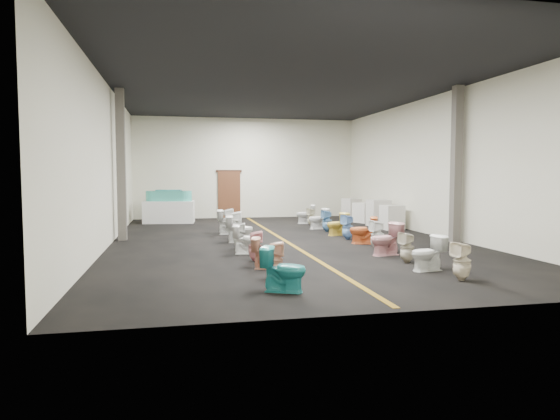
{
  "coord_description": "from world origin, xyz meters",
  "views": [
    {
      "loc": [
        -3.18,
        -14.54,
        1.98
      ],
      "look_at": [
        0.09,
        1.0,
        0.84
      ],
      "focal_mm": 32.0,
      "sensor_mm": 36.0,
      "label": 1
    }
  ],
  "objects_px": {
    "toilet_right_11": "(306,214)",
    "toilet_right_10": "(312,217)",
    "bathtub": "(169,197)",
    "toilet_right_3": "(386,239)",
    "appliance_crate_b": "(378,213)",
    "toilet_right_2": "(407,248)",
    "toilet_left_1": "(275,260)",
    "toilet_left_3": "(255,246)",
    "appliance_crate_c": "(364,213)",
    "toilet_right_4": "(377,235)",
    "toilet_left_5": "(239,236)",
    "toilet_left_7": "(235,225)",
    "toilet_right_9": "(318,219)",
    "toilet_right_7": "(337,224)",
    "toilet_left_2": "(268,253)",
    "toilet_left_4": "(247,239)",
    "toilet_left_8": "(230,222)",
    "toilet_right_1": "(428,253)",
    "appliance_crate_d": "(352,209)",
    "toilet_right_8": "(327,221)",
    "toilet_left_6": "(240,229)",
    "toilet_left_9": "(228,220)",
    "display_table": "(169,212)",
    "toilet_right_5": "(363,230)",
    "toilet_left_0": "(284,269)",
    "toilet_right_6": "(348,227)",
    "toilet_right_0": "(462,261)"
  },
  "relations": [
    {
      "from": "toilet_right_11",
      "to": "toilet_right_10",
      "type": "bearing_deg",
      "value": 15.34
    },
    {
      "from": "bathtub",
      "to": "toilet_right_3",
      "type": "relative_size",
      "value": 2.28
    },
    {
      "from": "appliance_crate_b",
      "to": "toilet_right_2",
      "type": "relative_size",
      "value": 1.46
    },
    {
      "from": "toilet_left_1",
      "to": "toilet_left_3",
      "type": "distance_m",
      "value": 2.02
    },
    {
      "from": "appliance_crate_c",
      "to": "toilet_right_10",
      "type": "height_order",
      "value": "appliance_crate_c"
    },
    {
      "from": "toilet_left_1",
      "to": "toilet_right_4",
      "type": "xyz_separation_m",
      "value": [
        3.37,
        3.08,
        0.03
      ]
    },
    {
      "from": "toilet_left_5",
      "to": "toilet_left_7",
      "type": "xyz_separation_m",
      "value": [
        0.13,
        2.01,
        0.08
      ]
    },
    {
      "from": "toilet_right_3",
      "to": "toilet_right_9",
      "type": "distance_m",
      "value": 5.98
    },
    {
      "from": "bathtub",
      "to": "appliance_crate_b",
      "type": "bearing_deg",
      "value": -9.25
    },
    {
      "from": "toilet_right_9",
      "to": "toilet_right_2",
      "type": "bearing_deg",
      "value": -8.53
    },
    {
      "from": "toilet_right_3",
      "to": "toilet_right_7",
      "type": "height_order",
      "value": "toilet_right_3"
    },
    {
      "from": "toilet_left_2",
      "to": "toilet_right_4",
      "type": "height_order",
      "value": "toilet_right_4"
    },
    {
      "from": "toilet_left_4",
      "to": "toilet_left_8",
      "type": "relative_size",
      "value": 0.89
    },
    {
      "from": "toilet_right_1",
      "to": "appliance_crate_d",
      "type": "bearing_deg",
      "value": 158.29
    },
    {
      "from": "toilet_left_1",
      "to": "toilet_right_8",
      "type": "distance_m",
      "value": 7.96
    },
    {
      "from": "toilet_left_6",
      "to": "toilet_left_9",
      "type": "xyz_separation_m",
      "value": [
        -0.05,
        2.97,
        0.0
      ]
    },
    {
      "from": "toilet_left_5",
      "to": "toilet_right_11",
      "type": "distance_m",
      "value": 7.02
    },
    {
      "from": "toilet_left_9",
      "to": "toilet_left_6",
      "type": "bearing_deg",
      "value": 175.37
    },
    {
      "from": "toilet_right_4",
      "to": "appliance_crate_b",
      "type": "bearing_deg",
      "value": 151.69
    },
    {
      "from": "display_table",
      "to": "toilet_right_9",
      "type": "xyz_separation_m",
      "value": [
        5.3,
        -3.47,
        -0.07
      ]
    },
    {
      "from": "toilet_left_5",
      "to": "toilet_right_4",
      "type": "relative_size",
      "value": 0.88
    },
    {
      "from": "toilet_left_2",
      "to": "toilet_right_10",
      "type": "relative_size",
      "value": 0.98
    },
    {
      "from": "toilet_left_3",
      "to": "toilet_left_5",
      "type": "xyz_separation_m",
      "value": [
        -0.11,
        2.0,
        -0.0
      ]
    },
    {
      "from": "toilet_left_1",
      "to": "toilet_left_4",
      "type": "bearing_deg",
      "value": 9.59
    },
    {
      "from": "bathtub",
      "to": "toilet_right_8",
      "type": "height_order",
      "value": "bathtub"
    },
    {
      "from": "toilet_left_5",
      "to": "toilet_right_8",
      "type": "xyz_separation_m",
      "value": [
        3.45,
        3.23,
        0.03
      ]
    },
    {
      "from": "bathtub",
      "to": "toilet_right_9",
      "type": "xyz_separation_m",
      "value": [
        5.3,
        -3.47,
        -0.69
      ]
    },
    {
      "from": "toilet_left_9",
      "to": "appliance_crate_c",
      "type": "bearing_deg",
      "value": -76.79
    },
    {
      "from": "toilet_left_3",
      "to": "appliance_crate_b",
      "type": "bearing_deg",
      "value": -38.08
    },
    {
      "from": "toilet_left_6",
      "to": "toilet_right_1",
      "type": "distance_m",
      "value": 5.97
    },
    {
      "from": "toilet_right_5",
      "to": "toilet_left_9",
      "type": "bearing_deg",
      "value": -121.31
    },
    {
      "from": "toilet_left_7",
      "to": "toilet_right_3",
      "type": "bearing_deg",
      "value": -133.7
    },
    {
      "from": "toilet_left_7",
      "to": "toilet_right_2",
      "type": "height_order",
      "value": "toilet_left_7"
    },
    {
      "from": "toilet_left_0",
      "to": "toilet_right_10",
      "type": "relative_size",
      "value": 1.12
    },
    {
      "from": "toilet_left_8",
      "to": "toilet_right_6",
      "type": "relative_size",
      "value": 1.08
    },
    {
      "from": "toilet_left_9",
      "to": "toilet_left_4",
      "type": "bearing_deg",
      "value": 174.16
    },
    {
      "from": "appliance_crate_d",
      "to": "toilet_left_7",
      "type": "bearing_deg",
      "value": -136.08
    },
    {
      "from": "appliance_crate_c",
      "to": "toilet_left_9",
      "type": "bearing_deg",
      "value": -161.29
    },
    {
      "from": "display_table",
      "to": "toilet_right_11",
      "type": "relative_size",
      "value": 2.61
    },
    {
      "from": "toilet_right_0",
      "to": "toilet_right_2",
      "type": "bearing_deg",
      "value": 171.59
    },
    {
      "from": "display_table",
      "to": "toilet_right_1",
      "type": "height_order",
      "value": "display_table"
    },
    {
      "from": "toilet_right_6",
      "to": "toilet_right_10",
      "type": "xyz_separation_m",
      "value": [
        -0.01,
        4.09,
        -0.04
      ]
    },
    {
      "from": "toilet_right_5",
      "to": "toilet_right_7",
      "type": "xyz_separation_m",
      "value": [
        -0.11,
        2.01,
        -0.03
      ]
    },
    {
      "from": "display_table",
      "to": "toilet_left_2",
      "type": "xyz_separation_m",
      "value": [
        2.13,
        -10.57,
        -0.11
      ]
    },
    {
      "from": "toilet_left_9",
      "to": "toilet_right_7",
      "type": "bearing_deg",
      "value": -125.62
    },
    {
      "from": "toilet_right_10",
      "to": "toilet_left_2",
      "type": "bearing_deg",
      "value": -32.72
    },
    {
      "from": "appliance_crate_b",
      "to": "toilet_left_9",
      "type": "bearing_deg",
      "value": -174.91
    },
    {
      "from": "toilet_left_4",
      "to": "toilet_left_5",
      "type": "xyz_separation_m",
      "value": [
        -0.08,
        0.91,
        -0.02
      ]
    },
    {
      "from": "toilet_right_4",
      "to": "toilet_left_1",
      "type": "bearing_deg",
      "value": -52.57
    },
    {
      "from": "toilet_right_9",
      "to": "toilet_right_11",
      "type": "bearing_deg",
      "value": 169.57
    }
  ]
}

